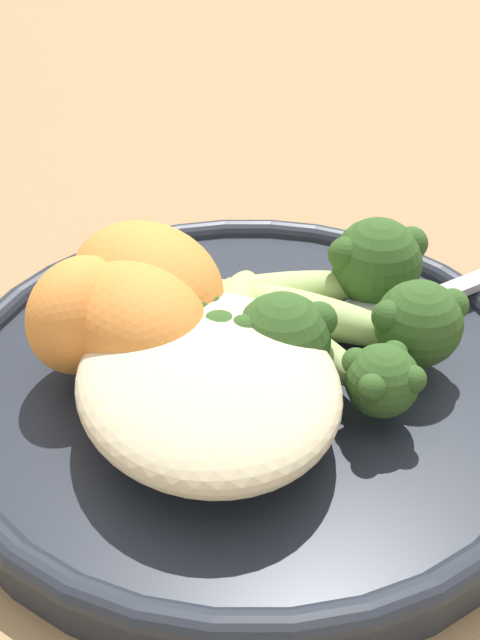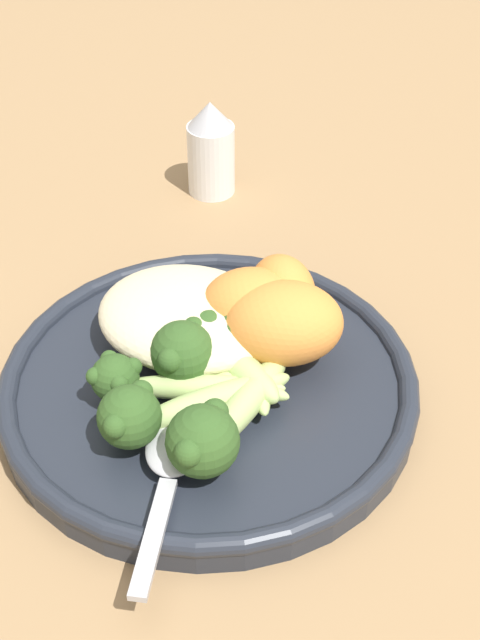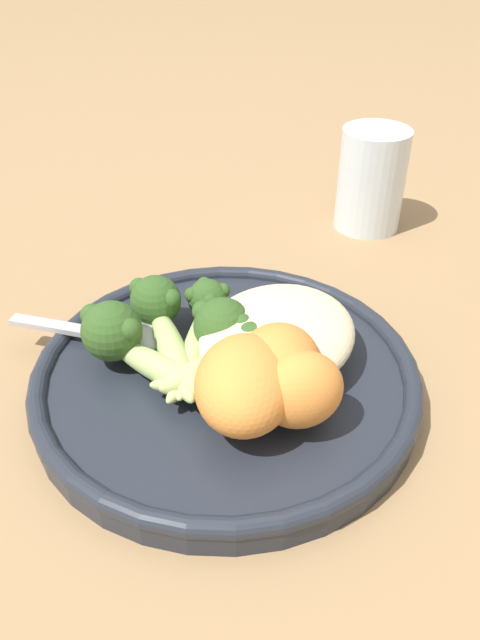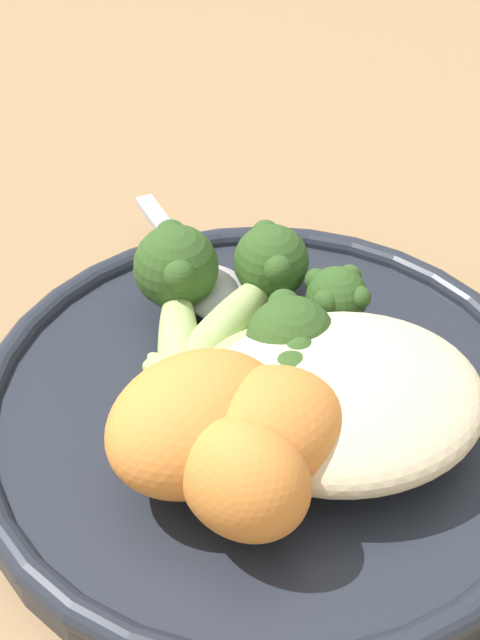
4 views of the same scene
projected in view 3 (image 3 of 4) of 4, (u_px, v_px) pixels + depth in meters
name	position (u px, v px, depth m)	size (l,w,h in m)	color
ground_plane	(237.00, 408.00, 0.39)	(4.00, 4.00, 0.00)	#9E7A51
plate	(226.00, 376.00, 0.39)	(0.24, 0.24, 0.02)	#232833
quinoa_mound	(278.00, 334.00, 0.39)	(0.11, 0.09, 0.03)	beige
broccoli_stalk_0	(244.00, 370.00, 0.36)	(0.05, 0.07, 0.04)	#ADC675
broccoli_stalk_1	(236.00, 355.00, 0.37)	(0.08, 0.06, 0.03)	#ADC675
broccoli_stalk_2	(219.00, 332.00, 0.39)	(0.08, 0.04, 0.04)	#ADC675
broccoli_stalk_3	(202.00, 320.00, 0.41)	(0.10, 0.06, 0.03)	#ADC675
broccoli_stalk_4	(162.00, 319.00, 0.40)	(0.09, 0.10, 0.03)	#ADC675
broccoli_stalk_5	(128.00, 343.00, 0.38)	(0.04, 0.11, 0.04)	#ADC675
sweet_potato_chunk_0	(274.00, 371.00, 0.35)	(0.06, 0.05, 0.04)	orange
sweet_potato_chunk_1	(300.00, 390.00, 0.34)	(0.05, 0.04, 0.04)	orange
sweet_potato_chunk_2	(245.00, 384.00, 0.34)	(0.07, 0.06, 0.05)	orange
spoon	(123.00, 335.00, 0.40)	(0.05, 0.11, 0.01)	#B7B7BC
water_glass	(371.00, 180.00, 0.56)	(0.06, 0.06, 0.09)	silver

